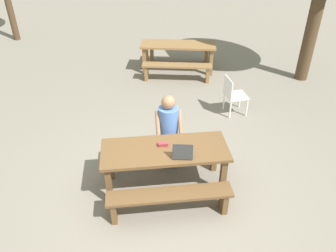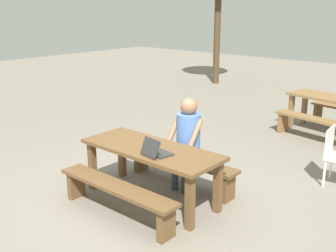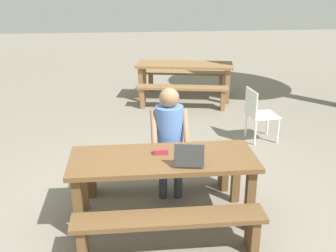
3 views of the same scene
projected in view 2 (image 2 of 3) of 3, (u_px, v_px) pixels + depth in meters
The scene contains 8 objects.
ground_plane at pixel (152, 199), 5.56m from camera, with size 30.00×30.00×0.00m, color gray.
picnic_table_front at pixel (151, 155), 5.39m from camera, with size 1.94×0.77×0.74m.
bench_near at pixel (116, 193), 5.02m from camera, with size 1.81×0.30×0.42m.
bench_far at pixel (181, 164), 5.93m from camera, with size 1.81×0.30×0.42m.
laptop at pixel (156, 151), 5.06m from camera, with size 0.34×0.35×0.23m.
small_pouch at pixel (154, 143), 5.42m from camera, with size 0.15×0.07×0.06m.
person_seated at pixel (187, 137), 5.70m from camera, with size 0.44×0.42×1.31m.
bench_mid_south at pixel (318, 125), 7.81m from camera, with size 1.80×0.62×0.45m.
Camera 2 is at (3.48, -3.68, 2.52)m, focal length 44.05 mm.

